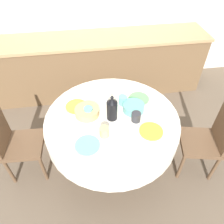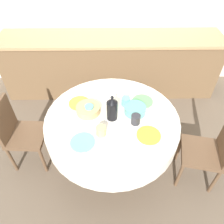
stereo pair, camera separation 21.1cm
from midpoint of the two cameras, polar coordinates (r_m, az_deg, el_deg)
name	(u,v)px [view 1 (the left image)]	position (r m, az deg, el deg)	size (l,w,h in m)	color
ground_plane	(112,160)	(2.73, -2.25, -12.50)	(12.00, 12.00, 0.00)	brown
wall_back	(93,0)	(3.43, -7.03, 27.11)	(7.00, 0.05, 2.60)	silver
kitchen_counter	(98,65)	(3.47, -5.46, 12.05)	(3.24, 0.64, 0.91)	brown
dining_table	(112,126)	(2.25, -2.68, -3.84)	(1.35, 1.35, 0.73)	olive
chair_left	(208,139)	(2.47, 21.63, -6.72)	(0.48, 0.48, 0.87)	brown
chair_right	(15,142)	(2.54, -26.21, -7.07)	(0.42, 0.42, 0.87)	brown
plate_near_left	(87,145)	(1.95, -9.56, -8.75)	(0.22, 0.22, 0.01)	#60BCB7
cup_near_left	(104,132)	(1.98, -5.10, -5.34)	(0.09, 0.09, 0.10)	#DBB766
plate_near_right	(151,131)	(2.05, 7.31, -5.15)	(0.22, 0.22, 0.01)	yellow
cup_near_right	(136,117)	(2.10, 3.50, -1.45)	(0.09, 0.09, 0.10)	#28282D
plate_far_left	(76,106)	(2.32, -11.91, 1.35)	(0.22, 0.22, 0.01)	orange
cup_far_left	(88,112)	(2.18, -8.94, -0.04)	(0.09, 0.09, 0.10)	#5BA39E
plate_far_right	(139,99)	(2.37, 4.51, 3.39)	(0.22, 0.22, 0.01)	#5BA85B
cup_far_right	(123,100)	(2.28, 0.20, 2.93)	(0.09, 0.09, 0.10)	#5BA39E
coffee_carafe	(112,109)	(2.07, -2.77, 0.61)	(0.11, 0.11, 0.28)	black
bread_basket	(87,112)	(2.20, -9.26, -0.03)	(0.24, 0.24, 0.07)	tan
fruit_bowl	(134,107)	(2.21, 2.95, 1.07)	(0.22, 0.22, 0.08)	#569993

